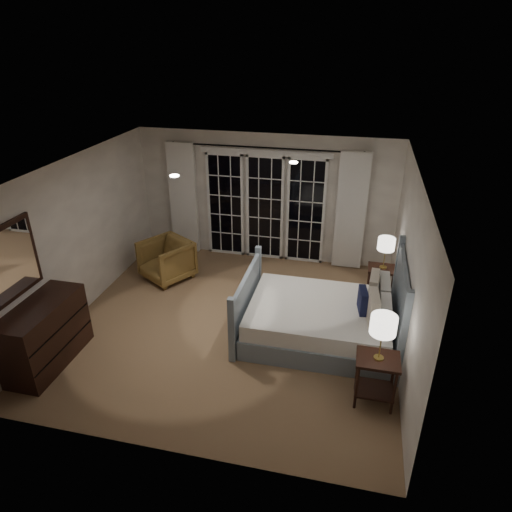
% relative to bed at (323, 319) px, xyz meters
% --- Properties ---
extents(floor, '(5.00, 5.00, 0.00)m').
position_rel_bed_xyz_m(floor, '(-1.41, 0.03, -0.33)').
color(floor, '#916A4E').
rests_on(floor, ground).
extents(ceiling, '(5.00, 5.00, 0.00)m').
position_rel_bed_xyz_m(ceiling, '(-1.41, 0.03, 2.17)').
color(ceiling, white).
rests_on(ceiling, wall_back).
extents(wall_left, '(0.02, 5.00, 2.50)m').
position_rel_bed_xyz_m(wall_left, '(-3.91, 0.03, 0.92)').
color(wall_left, white).
rests_on(wall_left, floor).
extents(wall_right, '(0.02, 5.00, 2.50)m').
position_rel_bed_xyz_m(wall_right, '(1.09, 0.03, 0.92)').
color(wall_right, white).
rests_on(wall_right, floor).
extents(wall_back, '(5.00, 0.02, 2.50)m').
position_rel_bed_xyz_m(wall_back, '(-1.41, 2.53, 0.92)').
color(wall_back, white).
rests_on(wall_back, floor).
extents(wall_front, '(5.00, 0.02, 2.50)m').
position_rel_bed_xyz_m(wall_front, '(-1.41, -2.47, 0.92)').
color(wall_front, white).
rests_on(wall_front, floor).
extents(french_doors, '(2.50, 0.04, 2.20)m').
position_rel_bed_xyz_m(french_doors, '(-1.41, 2.49, 0.76)').
color(french_doors, black).
rests_on(french_doors, wall_back).
extents(curtain_rod, '(3.50, 0.03, 0.03)m').
position_rel_bed_xyz_m(curtain_rod, '(-1.41, 2.43, 1.92)').
color(curtain_rod, black).
rests_on(curtain_rod, wall_back).
extents(curtain_left, '(0.55, 0.10, 2.25)m').
position_rel_bed_xyz_m(curtain_left, '(-3.06, 2.41, 0.82)').
color(curtain_left, silver).
rests_on(curtain_left, curtain_rod).
extents(curtain_right, '(0.55, 0.10, 2.25)m').
position_rel_bed_xyz_m(curtain_right, '(0.24, 2.41, 0.82)').
color(curtain_right, silver).
rests_on(curtain_right, curtain_rod).
extents(downlight_a, '(0.12, 0.12, 0.01)m').
position_rel_bed_xyz_m(downlight_a, '(-0.61, 0.63, 2.16)').
color(downlight_a, white).
rests_on(downlight_a, ceiling).
extents(downlight_b, '(0.12, 0.12, 0.01)m').
position_rel_bed_xyz_m(downlight_b, '(-2.01, -0.37, 2.16)').
color(downlight_b, white).
rests_on(downlight_b, ceiling).
extents(bed, '(2.27, 1.63, 1.32)m').
position_rel_bed_xyz_m(bed, '(0.00, 0.00, 0.00)').
color(bed, gray).
rests_on(bed, floor).
extents(nightstand_left, '(0.52, 0.41, 0.67)m').
position_rel_bed_xyz_m(nightstand_left, '(0.75, -1.18, 0.11)').
color(nightstand_left, black).
rests_on(nightstand_left, floor).
extents(nightstand_right, '(0.48, 0.38, 0.63)m').
position_rel_bed_xyz_m(nightstand_right, '(0.86, 1.29, 0.08)').
color(nightstand_right, black).
rests_on(nightstand_right, floor).
extents(lamp_left, '(0.31, 0.31, 0.60)m').
position_rel_bed_xyz_m(lamp_left, '(0.75, -1.18, 0.81)').
color(lamp_left, '#A99243').
rests_on(lamp_left, nightstand_left).
extents(lamp_right, '(0.28, 0.28, 0.54)m').
position_rel_bed_xyz_m(lamp_right, '(0.86, 1.29, 0.72)').
color(lamp_right, '#A99243').
rests_on(lamp_right, nightstand_right).
extents(armchair, '(1.11, 1.12, 0.75)m').
position_rel_bed_xyz_m(armchair, '(-2.99, 1.21, 0.04)').
color(armchair, brown).
rests_on(armchair, floor).
extents(dresser, '(0.56, 1.31, 0.93)m').
position_rel_bed_xyz_m(dresser, '(-3.64, -1.41, 0.13)').
color(dresser, black).
rests_on(dresser, floor).
extents(mirror, '(0.05, 0.85, 1.00)m').
position_rel_bed_xyz_m(mirror, '(-3.88, -1.41, 1.22)').
color(mirror, black).
rests_on(mirror, wall_left).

